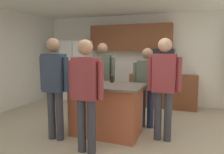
% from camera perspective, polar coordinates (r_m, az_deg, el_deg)
% --- Properties ---
extents(floor, '(7.04, 7.04, 0.00)m').
position_cam_1_polar(floor, '(4.02, -0.14, -15.82)').
color(floor, '#B7A88E').
rests_on(floor, ground).
extents(back_wall, '(6.40, 0.10, 2.60)m').
position_cam_1_polar(back_wall, '(6.40, 8.79, 4.74)').
color(back_wall, white).
rests_on(back_wall, ground).
extents(cabinet_run_upper, '(2.40, 0.38, 0.75)m').
position_cam_1_polar(cabinet_run_upper, '(6.30, 4.90, 10.44)').
color(cabinet_run_upper, brown).
extents(cabinet_run_lower, '(1.80, 0.63, 0.90)m').
position_cam_1_polar(cabinet_run_lower, '(6.09, 13.55, -3.57)').
color(cabinet_run_lower, brown).
rests_on(cabinet_run_lower, ground).
extents(refrigerator, '(0.93, 0.76, 1.86)m').
position_cam_1_polar(refrigerator, '(6.74, -8.92, 1.72)').
color(refrigerator, white).
rests_on(refrigerator, ground).
extents(microwave_over_range, '(0.56, 0.40, 0.32)m').
position_cam_1_polar(microwave_over_range, '(6.00, 13.87, 5.88)').
color(microwave_over_range, black).
extents(kitchen_island, '(1.37, 0.86, 0.95)m').
position_cam_1_polar(kitchen_island, '(4.00, -1.53, -8.63)').
color(kitchen_island, '#AD5638').
rests_on(kitchen_island, ground).
extents(person_guest_left, '(0.57, 0.23, 1.78)m').
position_cam_1_polar(person_guest_left, '(3.72, 13.80, -1.32)').
color(person_guest_left, '#383842').
rests_on(person_guest_left, ground).
extents(person_elder_center, '(0.57, 0.23, 1.73)m').
position_cam_1_polar(person_elder_center, '(3.20, -7.03, -3.12)').
color(person_elder_center, '#383842').
rests_on(person_elder_center, ground).
extents(person_host_foreground, '(0.57, 0.23, 1.73)m').
position_cam_1_polar(person_host_foreground, '(4.70, -2.51, 0.25)').
color(person_host_foreground, tan).
rests_on(person_host_foreground, ground).
extents(person_guest_by_door, '(0.57, 0.23, 1.78)m').
position_cam_1_polar(person_guest_by_door, '(3.78, -15.24, -1.22)').
color(person_guest_by_door, '#383842').
rests_on(person_guest_by_door, ground).
extents(person_guest_right, '(0.57, 0.22, 1.62)m').
position_cam_1_polar(person_guest_right, '(4.31, 9.35, -1.48)').
color(person_guest_right, '#232D4C').
rests_on(person_guest_right, ground).
extents(glass_pilsner, '(0.07, 0.07, 0.17)m').
position_cam_1_polar(glass_pilsner, '(4.04, -3.37, -0.50)').
color(glass_pilsner, black).
rests_on(glass_pilsner, kitchen_island).
extents(glass_short_whisky, '(0.07, 0.07, 0.12)m').
position_cam_1_polar(glass_short_whisky, '(4.12, -0.02, -0.61)').
color(glass_short_whisky, black).
rests_on(glass_short_whisky, kitchen_island).
extents(mug_blue_stoneware, '(0.12, 0.08, 0.10)m').
position_cam_1_polar(mug_blue_stoneware, '(4.08, -7.68, -0.94)').
color(mug_blue_stoneware, white).
rests_on(mug_blue_stoneware, kitchen_island).
extents(glass_stout_tall, '(0.06, 0.06, 0.15)m').
position_cam_1_polar(glass_stout_tall, '(3.80, -4.47, -1.09)').
color(glass_stout_tall, black).
rests_on(glass_stout_tall, kitchen_island).
extents(tumbler_amber, '(0.06, 0.06, 0.16)m').
position_cam_1_polar(tumbler_amber, '(4.25, -7.02, -0.16)').
color(tumbler_amber, black).
rests_on(tumbler_amber, kitchen_island).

